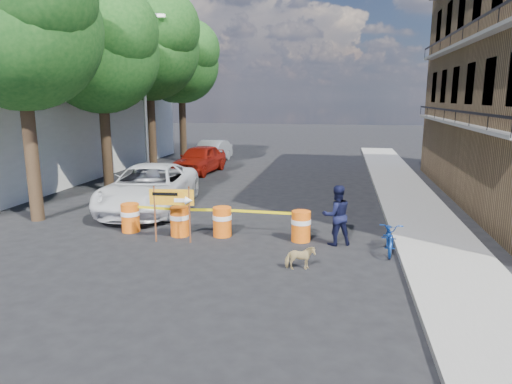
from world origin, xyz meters
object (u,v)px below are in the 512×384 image
at_px(barrel_mid_left, 180,221).
at_px(detour_sign, 177,202).
at_px(bicycle, 391,222).
at_px(barrel_mid_right, 222,221).
at_px(suv_white, 149,187).
at_px(sedan_red, 200,159).
at_px(dog, 300,258).
at_px(barrel_far_right, 301,226).
at_px(sedan_silver, 211,152).
at_px(barrel_far_left, 130,217).
at_px(pedestrian, 337,215).

distance_m(barrel_mid_left, detour_sign, 1.00).
bearing_deg(bicycle, detour_sign, -174.40).
bearing_deg(barrel_mid_right, detour_sign, -142.70).
xyz_separation_m(suv_white, sedan_red, (-0.69, 8.42, -0.06)).
relative_size(bicycle, dog, 2.37).
distance_m(barrel_far_right, sedan_silver, 16.91).
height_order(barrel_mid_left, sedan_silver, sedan_silver).
height_order(barrel_mid_right, suv_white, suv_white).
relative_size(bicycle, sedan_silver, 0.40).
height_order(detour_sign, bicycle, bicycle).
bearing_deg(suv_white, barrel_far_left, -84.68).
height_order(barrel_mid_right, barrel_far_right, same).
bearing_deg(bicycle, suv_white, 161.00).
bearing_deg(barrel_far_right, barrel_mid_right, 178.83).
xyz_separation_m(barrel_mid_right, bicycle, (4.87, -0.57, 0.38)).
height_order(barrel_mid_left, sedan_red, sedan_red).
bearing_deg(barrel_far_right, dog, -85.42).
bearing_deg(barrel_far_right, sedan_red, 120.49).
xyz_separation_m(detour_sign, suv_white, (-2.46, 3.68, -0.39)).
bearing_deg(barrel_far_left, detour_sign, -22.64).
bearing_deg(bicycle, barrel_far_left, 179.33).
distance_m(detour_sign, dog, 4.09).
bearing_deg(detour_sign, bicycle, -2.64).
xyz_separation_m(barrel_mid_left, bicycle, (6.15, -0.37, 0.38)).
distance_m(barrel_far_left, suv_white, 2.99).
height_order(barrel_far_right, dog, barrel_far_right).
height_order(barrel_far_left, barrel_far_right, same).
bearing_deg(barrel_far_right, detour_sign, -167.23).
distance_m(barrel_far_left, barrel_mid_right, 2.96).
distance_m(barrel_mid_left, sedan_red, 11.83).
xyz_separation_m(detour_sign, sedan_silver, (-3.62, 16.12, -0.51)).
distance_m(barrel_far_left, sedan_red, 11.40).
bearing_deg(barrel_mid_right, dog, -42.17).
xyz_separation_m(barrel_far_left, barrel_far_right, (5.36, 0.02, 0.00)).
relative_size(detour_sign, suv_white, 0.28).
bearing_deg(dog, barrel_mid_left, 47.09).
height_order(barrel_far_left, sedan_red, sedan_red).
bearing_deg(sedan_red, barrel_mid_right, -63.68).
relative_size(bicycle, suv_white, 0.29).
bearing_deg(detour_sign, sedan_red, 99.31).
distance_m(pedestrian, sedan_silver, 17.48).
bearing_deg(sedan_silver, suv_white, -80.58).
distance_m(barrel_mid_left, pedestrian, 4.72).
bearing_deg(dog, sedan_silver, 8.60).
height_order(barrel_far_left, bicycle, bicycle).
relative_size(pedestrian, sedan_red, 0.38).
xyz_separation_m(barrel_far_right, pedestrian, (1.02, -0.14, 0.40)).
distance_m(dog, suv_white, 8.06).
distance_m(suv_white, sedan_red, 8.45).
bearing_deg(suv_white, sedan_red, 88.14).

